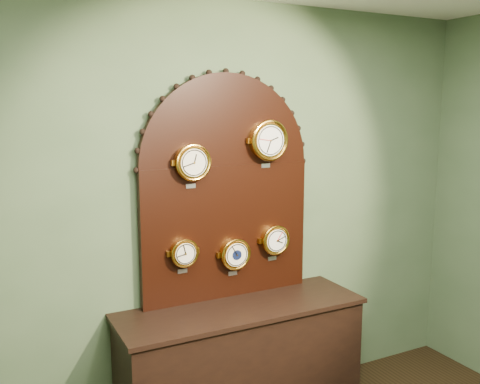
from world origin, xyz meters
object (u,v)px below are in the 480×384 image
roman_clock (192,162)px  tide_clock (275,240)px  shop_counter (241,367)px  hygrometer (184,253)px  arabic_clock (268,140)px  display_board (226,181)px  barometer (235,254)px

roman_clock → tide_clock: size_ratio=1.10×
shop_counter → tide_clock: bearing=24.4°
roman_clock → hygrometer: bearing=178.9°
arabic_clock → hygrometer: bearing=179.8°
hygrometer → tide_clock: tide_clock is taller
display_board → arabic_clock: (0.28, -0.07, 0.26)m
display_board → barometer: size_ratio=5.72×
arabic_clock → hygrometer: 0.93m
roman_clock → tide_clock: bearing=0.1°
hygrometer → roman_clock: bearing=-1.1°
shop_counter → barometer: (0.03, 0.15, 0.74)m
roman_clock → arabic_clock: arabic_clock is taller
roman_clock → tide_clock: roman_clock is taller
shop_counter → display_board: display_board is taller
shop_counter → tide_clock: 0.88m
shop_counter → hygrometer: (-0.33, 0.15, 0.79)m
arabic_clock → barometer: size_ratio=1.22×
arabic_clock → tide_clock: size_ratio=1.24×
display_board → tide_clock: size_ratio=5.84×
shop_counter → tide_clock: tide_clock is taller
display_board → roman_clock: 0.31m
display_board → arabic_clock: display_board is taller
display_board → hygrometer: (-0.33, -0.07, -0.43)m
barometer → hygrometer: bearing=179.8°
shop_counter → display_board: size_ratio=1.05×
arabic_clock → tide_clock: 0.69m
arabic_clock → barometer: (-0.25, 0.00, -0.75)m
display_board → hygrometer: display_board is taller
display_board → roman_clock: (-0.27, -0.07, 0.14)m
barometer → tide_clock: tide_clock is taller
arabic_clock → hygrometer: (-0.61, 0.00, -0.70)m
roman_clock → hygrometer: 0.58m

